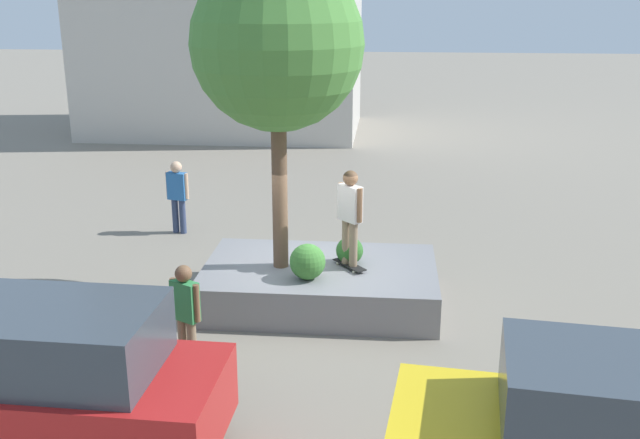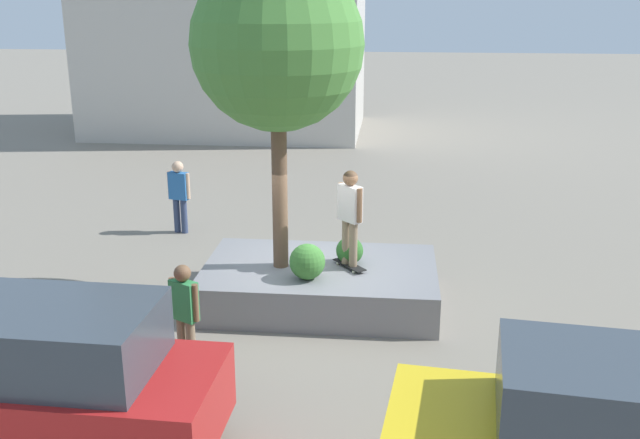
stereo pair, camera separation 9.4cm
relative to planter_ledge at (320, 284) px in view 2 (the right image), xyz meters
The scene contains 10 objects.
ground_plane 0.42m from the planter_ledge, 28.26° to the left, with size 120.00×120.00×0.00m, color gray.
planter_ledge is the anchor object (origin of this frame).
plaza_tree 4.43m from the planter_ledge, ahead, with size 2.97×2.97×5.51m.
boxwood_shrub 0.96m from the planter_ledge, 76.29° to the left, with size 0.64×0.64×0.64m, color #3D7A33.
hedge_clump 0.84m from the planter_ledge, 162.69° to the right, with size 0.51×0.51×0.51m, color #2D6628.
skateboard 0.70m from the planter_ledge, behind, with size 0.67×0.75×0.07m.
skateboarder 1.56m from the planter_ledge, behind, with size 0.48×0.48×1.77m.
sedan_parked 5.90m from the planter_ledge, 60.66° to the left, with size 4.48×2.19×2.06m.
passerby_with_bag 3.28m from the planter_ledge, 55.64° to the left, with size 0.52×0.38×1.69m.
pedestrian_crossing 5.42m from the planter_ledge, 45.31° to the right, with size 0.58×0.32×1.77m.
Camera 2 is at (-1.44, 12.53, 5.61)m, focal length 40.97 mm.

